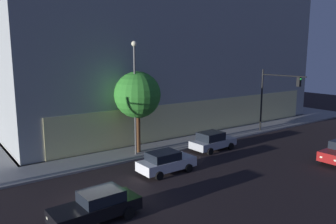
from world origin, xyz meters
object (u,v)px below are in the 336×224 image
Objects in this scene: modern_building at (142,46)px; traffic_light_far_corner at (274,91)px; car_black at (97,206)px; car_silver at (212,141)px; sidewalk_tree at (137,95)px; car_white at (166,162)px; street_lamp_sidewalk at (135,86)px.

modern_building is 18.30m from traffic_light_far_corner.
traffic_light_far_corner is 23.79m from car_black.
traffic_light_far_corner is at bearing 15.71° from car_black.
car_silver is at bearing 23.36° from car_black.
sidewalk_tree reaches higher than car_white.
traffic_light_far_corner is (5.69, -16.72, -4.78)m from modern_building.
street_lamp_sidewalk reaches higher than traffic_light_far_corner.
car_black is 14.74m from car_silver.
modern_building is 5.40× the size of sidewalk_tree.
sidewalk_tree is 7.76m from car_silver.
street_lamp_sidewalk is (-15.43, 1.94, 1.28)m from traffic_light_far_corner.
car_white is (-0.80, -5.15, -4.21)m from sidewalk_tree.
sidewalk_tree is 1.61× the size of car_white.
car_black is at bearing -164.29° from traffic_light_far_corner.
car_silver is at bearing -176.75° from traffic_light_far_corner.
modern_building is 8.61× the size of car_silver.
modern_building reaches higher than car_black.
car_silver is (-9.08, -0.52, -3.74)m from traffic_light_far_corner.
traffic_light_far_corner is 1.54× the size of car_silver.
car_silver is (-3.39, -17.23, -8.52)m from modern_building.
modern_building is 29.87m from car_black.
car_black is at bearing -156.64° from car_silver.
car_black is (-22.61, -6.36, -3.77)m from traffic_light_far_corner.
car_white reaches higher than car_black.
modern_building is 8.72× the size of car_white.
traffic_light_far_corner is 0.71× the size of street_lamp_sidewalk.
car_black is at bearing -130.88° from street_lamp_sidewalk.
street_lamp_sidewalk is at bearing 49.12° from car_black.
car_black is (-7.18, -8.30, -5.05)m from street_lamp_sidewalk.
car_white is at bearing 27.71° from car_black.
street_lamp_sidewalk is at bearing 172.84° from traffic_light_far_corner.
car_white is at bearing -98.82° from sidewalk_tree.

